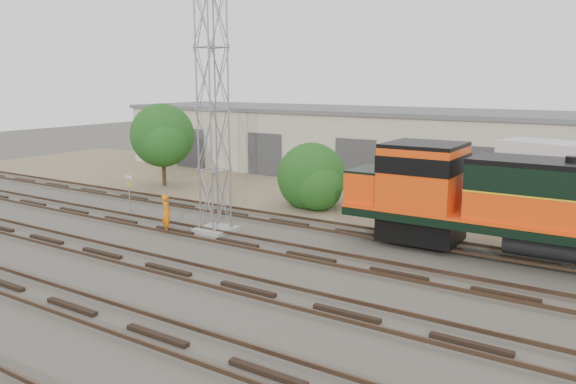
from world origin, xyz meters
The scene contains 10 objects.
ground centered at (0.00, 0.00, 0.00)m, with size 140.00×140.00×0.00m, color #47423A.
dirt_strip centered at (0.00, 15.00, 0.01)m, with size 80.00×16.00×0.02m, color #726047.
tracks centered at (0.00, -3.00, 0.08)m, with size 80.00×20.40×0.28m.
warehouse centered at (0.04, 22.98, 2.65)m, with size 58.40×10.40×5.30m.
locomotive centered at (8.93, 6.00, 2.55)m, with size 18.67×3.28×4.49m.
signal_tower centered at (-6.29, 2.70, 5.85)m, with size 1.77×1.77×12.02m.
sign_post centered at (-13.27, 3.31, 1.54)m, with size 0.86×0.34×2.20m.
worker centered at (-8.23, 1.23, 0.98)m, with size 0.71×0.47×1.95m, color orange.
tree_west centered at (-17.33, 10.18, 3.55)m, with size 4.76×4.53×5.93m.
tree_mid centered at (-4.94, 10.12, 1.72)m, with size 4.34×4.13×4.13m.
Camera 1 is at (11.69, -18.42, 7.52)m, focal length 35.00 mm.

